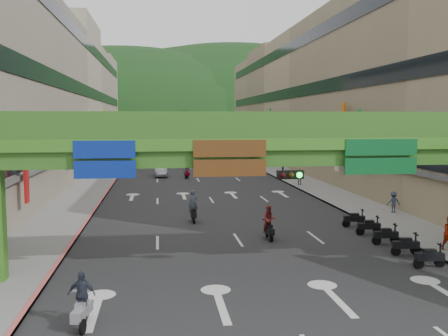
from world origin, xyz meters
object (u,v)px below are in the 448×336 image
object	(u,v)px
overpass_near	(285,157)
scooter_rider_mid	(269,222)
car_yellow	(180,160)
car_silver	(160,171)
scooter_rider_near	(193,207)

from	to	relation	value
overpass_near	scooter_rider_mid	world-z (taller)	overpass_near
overpass_near	car_yellow	bearing A→B (deg)	92.16
car_silver	car_yellow	bearing A→B (deg)	75.62
scooter_rider_near	car_silver	bearing A→B (deg)	94.32
overpass_near	car_yellow	world-z (taller)	overpass_near
scooter_rider_near	car_silver	xyz separation A→B (m)	(-2.01, 26.66, -0.34)
scooter_rider_near	scooter_rider_mid	world-z (taller)	scooter_rider_near
scooter_rider_near	scooter_rider_mid	distance (m)	6.64
car_silver	scooter_rider_near	bearing A→B (deg)	-89.72
scooter_rider_mid	overpass_near	bearing A→B (deg)	-97.26
car_yellow	overpass_near	bearing A→B (deg)	-84.08
scooter_rider_near	car_yellow	world-z (taller)	scooter_rider_near
scooter_rider_mid	car_yellow	size ratio (longest dim) A/B	0.50
car_yellow	scooter_rider_mid	bearing A→B (deg)	-82.81
overpass_near	car_yellow	distance (m)	55.29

